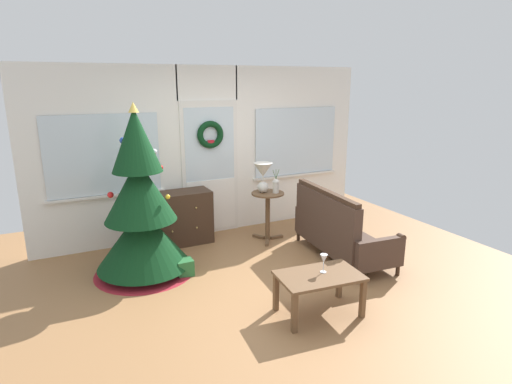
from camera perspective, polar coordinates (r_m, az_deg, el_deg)
ground_plane at (r=5.07m, az=2.29°, el=-12.50°), size 6.76×6.76×0.00m
back_wall_with_door at (r=6.50m, az=-6.39°, el=5.45°), size 5.20×0.19×2.55m
christmas_tree at (r=5.30m, az=-15.27°, el=-2.86°), size 1.23×1.23×2.10m
dresser_cabinet at (r=6.27m, az=-10.23°, el=-3.45°), size 0.90×0.45×0.78m
settee_sofa at (r=5.78m, az=10.91°, el=-5.19°), size 0.83×1.68×0.96m
side_table at (r=6.25m, az=1.59°, el=-2.01°), size 0.50×0.48×0.74m
table_lamp at (r=6.13m, az=0.95°, el=2.52°), size 0.28×0.28×0.44m
flower_vase at (r=6.15m, az=2.69°, el=0.95°), size 0.11×0.10×0.35m
coffee_table at (r=4.41m, az=8.53°, el=-11.73°), size 0.89×0.60×0.44m
wine_glass at (r=4.37m, az=9.13°, el=-8.96°), size 0.08×0.08×0.20m
gift_box at (r=5.35m, az=-9.61°, el=-10.00°), size 0.20×0.18×0.20m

